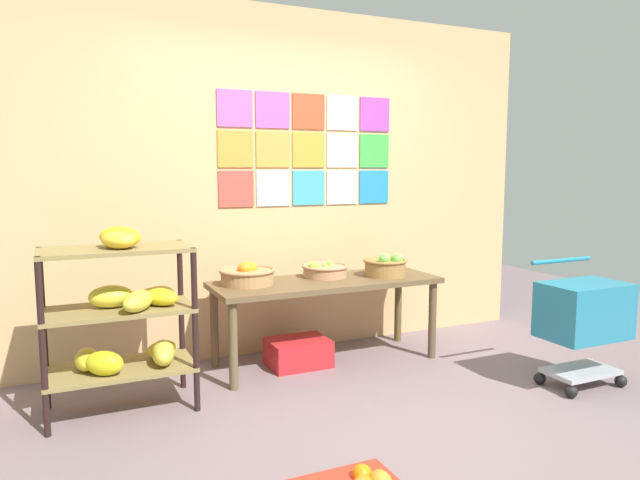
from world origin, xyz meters
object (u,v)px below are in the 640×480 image
object	(u,v)px
shopping_cart	(584,315)
display_table	(326,290)
fruit_basket_centre	(247,275)
fruit_basket_back_left	(325,270)
fruit_basket_left	(386,266)
banana_shelf_unit	(126,310)
produce_crate_under_table	(298,352)

from	to	relation	value
shopping_cart	display_table	bearing A→B (deg)	136.51
display_table	fruit_basket_centre	size ratio (longest dim) A/B	4.24
fruit_basket_back_left	fruit_basket_left	xyz separation A→B (m)	(0.44, -0.16, 0.03)
banana_shelf_unit	produce_crate_under_table	distance (m)	1.37
display_table	fruit_basket_left	world-z (taller)	fruit_basket_left
banana_shelf_unit	fruit_basket_back_left	xyz separation A→B (m)	(1.50, 0.40, 0.07)
shopping_cart	fruit_basket_back_left	bearing A→B (deg)	132.98
fruit_basket_left	produce_crate_under_table	world-z (taller)	fruit_basket_left
fruit_basket_centre	produce_crate_under_table	distance (m)	0.71
fruit_basket_back_left	fruit_basket_centre	xyz separation A→B (m)	(-0.62, -0.03, 0.02)
fruit_basket_left	banana_shelf_unit	bearing A→B (deg)	-173.03
fruit_basket_centre	produce_crate_under_table	bearing A→B (deg)	-10.33
fruit_basket_centre	produce_crate_under_table	xyz separation A→B (m)	(0.36, -0.07, -0.60)
produce_crate_under_table	shopping_cart	bearing A→B (deg)	-36.50
banana_shelf_unit	display_table	world-z (taller)	banana_shelf_unit
banana_shelf_unit	fruit_basket_centre	bearing A→B (deg)	22.95
banana_shelf_unit	shopping_cart	distance (m)	2.94
fruit_basket_centre	fruit_basket_back_left	bearing A→B (deg)	2.73
banana_shelf_unit	display_table	distance (m)	1.48
display_table	fruit_basket_back_left	bearing A→B (deg)	69.36
banana_shelf_unit	produce_crate_under_table	xyz separation A→B (m)	(1.24, 0.30, -0.52)
display_table	produce_crate_under_table	bearing A→B (deg)	176.03
fruit_basket_back_left	shopping_cart	xyz separation A→B (m)	(1.31, -1.26, -0.20)
banana_shelf_unit	produce_crate_under_table	world-z (taller)	banana_shelf_unit
display_table	produce_crate_under_table	distance (m)	0.51
fruit_basket_centre	produce_crate_under_table	size ratio (longest dim) A/B	0.91
fruit_basket_left	produce_crate_under_table	distance (m)	0.93
banana_shelf_unit	fruit_basket_centre	xyz separation A→B (m)	(0.87, 0.37, 0.09)
fruit_basket_back_left	produce_crate_under_table	bearing A→B (deg)	-159.78
display_table	fruit_basket_back_left	world-z (taller)	fruit_basket_back_left
produce_crate_under_table	shopping_cart	size ratio (longest dim) A/B	0.52
produce_crate_under_table	shopping_cart	world-z (taller)	shopping_cart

